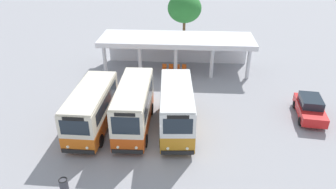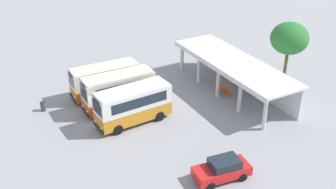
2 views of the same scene
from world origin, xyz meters
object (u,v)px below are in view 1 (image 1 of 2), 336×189
city_bus_middle_cream (176,107)px  waiting_chair_fourth_seat (184,68)px  parked_car_flank (310,108)px  waiting_chair_second_from_end (171,67)px  waiting_chair_middle_seat (178,68)px  city_bus_second_in_row (134,106)px  waiting_chair_end_by_column (164,67)px  litter_bin_apron (64,186)px  city_bus_nearest_orange (92,108)px

city_bus_middle_cream → waiting_chair_fourth_seat: 10.32m
waiting_chair_fourth_seat → parked_car_flank: bearing=-38.8°
waiting_chair_second_from_end → waiting_chair_middle_seat: bearing=-3.6°
city_bus_middle_cream → waiting_chair_middle_seat: (-0.31, 10.20, -1.32)m
city_bus_second_in_row → waiting_chair_end_by_column: (1.34, 10.32, -1.37)m
litter_bin_apron → city_bus_middle_cream: bearing=48.1°
city_bus_second_in_row → city_bus_middle_cream: size_ratio=0.99×
waiting_chair_end_by_column → waiting_chair_fourth_seat: (2.00, 0.00, 0.00)m
city_bus_second_in_row → parked_car_flank: bearing=10.8°
city_bus_second_in_row → litter_bin_apron: bearing=-114.2°
waiting_chair_end_by_column → waiting_chair_middle_seat: bearing=-0.9°
waiting_chair_second_from_end → city_bus_second_in_row: bearing=-101.0°
city_bus_nearest_orange → waiting_chair_fourth_seat: size_ratio=7.96×
city_bus_nearest_orange → waiting_chair_fourth_seat: (6.32, 10.50, -1.21)m
waiting_chair_second_from_end → litter_bin_apron: bearing=-106.3°
city_bus_second_in_row → waiting_chair_second_from_end: size_ratio=7.92×
parked_car_flank → waiting_chair_fourth_seat: parked_car_flank is taller
city_bus_middle_cream → waiting_chair_second_from_end: (-0.98, 10.24, -1.32)m
waiting_chair_end_by_column → waiting_chair_second_from_end: size_ratio=1.00×
city_bus_second_in_row → waiting_chair_middle_seat: 10.73m
parked_car_flank → waiting_chair_fourth_seat: size_ratio=4.98×
waiting_chair_end_by_column → waiting_chair_second_from_end: bearing=1.9°
waiting_chair_end_by_column → waiting_chair_fourth_seat: bearing=0.1°
city_bus_second_in_row → parked_car_flank: 13.36m
city_bus_second_in_row → waiting_chair_second_from_end: 10.62m
waiting_chair_end_by_column → waiting_chair_middle_seat: same height
city_bus_nearest_orange → waiting_chair_second_from_end: size_ratio=7.96×
city_bus_nearest_orange → parked_car_flank: city_bus_nearest_orange is taller
city_bus_nearest_orange → parked_car_flank: bearing=9.4°
waiting_chair_end_by_column → waiting_chair_middle_seat: size_ratio=1.00×
city_bus_nearest_orange → litter_bin_apron: bearing=-89.2°
city_bus_second_in_row → waiting_chair_end_by_column: 10.49m
waiting_chair_middle_seat → waiting_chair_fourth_seat: (0.67, 0.02, 0.00)m
parked_car_flank → litter_bin_apron: bearing=-150.8°
waiting_chair_second_from_end → waiting_chair_end_by_column: bearing=-178.1°
waiting_chair_fourth_seat → waiting_chair_middle_seat: bearing=-178.1°
waiting_chair_fourth_seat → litter_bin_apron: 17.88m
parked_car_flank → waiting_chair_middle_seat: size_ratio=4.98×
city_bus_middle_cream → waiting_chair_second_from_end: bearing=95.5°
city_bus_nearest_orange → litter_bin_apron: 6.40m
waiting_chair_fourth_seat → litter_bin_apron: size_ratio=0.96×
litter_bin_apron → waiting_chair_second_from_end: bearing=73.7°
city_bus_second_in_row → waiting_chair_middle_seat: city_bus_second_in_row is taller
city_bus_nearest_orange → city_bus_middle_cream: bearing=2.6°
waiting_chair_second_from_end → litter_bin_apron: (-4.89, -16.78, -0.07)m
city_bus_nearest_orange → waiting_chair_fourth_seat: bearing=58.9°
parked_car_flank → city_bus_nearest_orange: bearing=-170.6°
waiting_chair_second_from_end → litter_bin_apron: litter_bin_apron is taller
parked_car_flank → waiting_chair_end_by_column: parked_car_flank is taller
city_bus_nearest_orange → city_bus_second_in_row: size_ratio=1.01×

